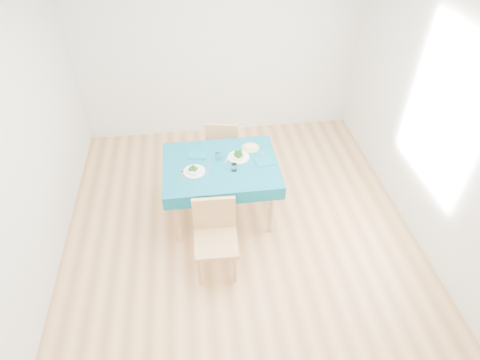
{
  "coord_description": "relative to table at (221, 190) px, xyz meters",
  "views": [
    {
      "loc": [
        -0.41,
        -3.08,
        3.54
      ],
      "look_at": [
        0.0,
        0.0,
        0.85
      ],
      "focal_mm": 30.0,
      "sensor_mm": 36.0,
      "label": 1
    }
  ],
  "objects": [
    {
      "name": "fork_near",
      "position": [
        -0.43,
        -0.14,
        0.38
      ],
      "size": [
        0.04,
        0.16,
        0.0
      ],
      "primitive_type": "cube",
      "rotation": [
        0.0,
        0.0,
        -0.1
      ],
      "color": "silver",
      "rests_on": "table"
    },
    {
      "name": "bowl_near",
      "position": [
        -0.29,
        -0.09,
        0.42
      ],
      "size": [
        0.24,
        0.24,
        0.07
      ],
      "primitive_type": null,
      "color": "white",
      "rests_on": "table"
    },
    {
      "name": "room_shell",
      "position": [
        0.17,
        -0.4,
        0.97
      ],
      "size": [
        4.02,
        4.52,
        2.73
      ],
      "color": "#AB7947",
      "rests_on": "ground"
    },
    {
      "name": "table",
      "position": [
        0.0,
        0.0,
        0.0
      ],
      "size": [
        1.27,
        0.97,
        0.76
      ],
      "primitive_type": "cube",
      "color": "#0A566D",
      "rests_on": "ground"
    },
    {
      "name": "bowl_far",
      "position": [
        0.22,
        0.1,
        0.42
      ],
      "size": [
        0.25,
        0.25,
        0.07
      ],
      "primitive_type": null,
      "color": "white",
      "rests_on": "table"
    },
    {
      "name": "napkin_near",
      "position": [
        -0.24,
        0.19,
        0.38
      ],
      "size": [
        0.22,
        0.17,
        0.01
      ],
      "primitive_type": "cube",
      "rotation": [
        0.0,
        0.0,
        -0.16
      ],
      "color": "#0E6179",
      "rests_on": "table"
    },
    {
      "name": "tumbler_center",
      "position": [
        -0.02,
        0.1,
        0.42
      ],
      "size": [
        0.06,
        0.06,
        0.08
      ],
      "primitive_type": "cylinder",
      "color": "white",
      "rests_on": "table"
    },
    {
      "name": "chair_near",
      "position": [
        -0.14,
        -0.83,
        0.16
      ],
      "size": [
        0.45,
        0.49,
        1.08
      ],
      "primitive_type": "cube",
      "rotation": [
        0.0,
        0.0,
        -0.04
      ],
      "color": "tan",
      "rests_on": "ground"
    },
    {
      "name": "napkin_far",
      "position": [
        0.49,
        -0.03,
        0.38
      ],
      "size": [
        0.22,
        0.17,
        0.01
      ],
      "primitive_type": "cube",
      "rotation": [
        0.0,
        0.0,
        0.15
      ],
      "color": "#0E6179",
      "rests_on": "table"
    },
    {
      "name": "fork_far",
      "position": [
        0.1,
        0.1,
        0.38
      ],
      "size": [
        0.09,
        0.18,
        0.0
      ],
      "primitive_type": "cube",
      "rotation": [
        0.0,
        0.0,
        -0.41
      ],
      "color": "silver",
      "rests_on": "table"
    },
    {
      "name": "chair_far",
      "position": [
        0.12,
        0.84,
        0.13
      ],
      "size": [
        0.49,
        0.52,
        1.01
      ],
      "primitive_type": "cube",
      "rotation": [
        0.0,
        0.0,
        2.93
      ],
      "color": "tan",
      "rests_on": "ground"
    },
    {
      "name": "knife_far",
      "position": [
        0.51,
        0.08,
        0.38
      ],
      "size": [
        0.08,
        0.21,
        0.0
      ],
      "primitive_type": "cube",
      "rotation": [
        0.0,
        0.0,
        0.3
      ],
      "color": "silver",
      "rests_on": "table"
    },
    {
      "name": "bread_slice",
      "position": [
        0.38,
        0.26,
        0.4
      ],
      "size": [
        0.11,
        0.11,
        0.02
      ],
      "primitive_type": "cube",
      "rotation": [
        0.0,
        0.0,
        -0.02
      ],
      "color": "beige",
      "rests_on": "side_plate"
    },
    {
      "name": "side_plate",
      "position": [
        0.38,
        0.26,
        0.38
      ],
      "size": [
        0.2,
        0.2,
        0.01
      ],
      "primitive_type": "cylinder",
      "color": "#9BC660",
      "rests_on": "table"
    },
    {
      "name": "knife_near",
      "position": [
        -0.14,
        -0.08,
        0.38
      ],
      "size": [
        0.05,
        0.19,
        0.0
      ],
      "primitive_type": "cube",
      "rotation": [
        0.0,
        0.0,
        -0.21
      ],
      "color": "silver",
      "rests_on": "table"
    },
    {
      "name": "tumbler_side",
      "position": [
        0.14,
        -0.12,
        0.42
      ],
      "size": [
        0.06,
        0.06,
        0.08
      ],
      "primitive_type": "cylinder",
      "color": "white",
      "rests_on": "table"
    }
  ]
}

